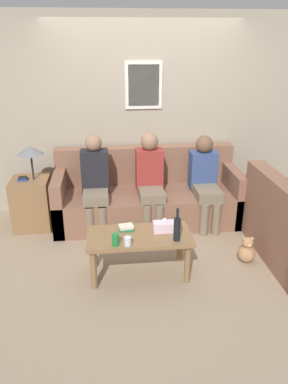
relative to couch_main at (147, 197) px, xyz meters
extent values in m
plane|color=gray|center=(0.00, -0.54, -0.31)|extent=(16.00, 16.00, 0.00)
cube|color=#9E937F|center=(0.00, 0.46, 0.99)|extent=(9.00, 0.06, 2.60)
cube|color=silver|center=(0.00, 0.42, 1.39)|extent=(0.48, 0.02, 0.60)
cube|color=beige|center=(0.00, 0.41, 1.39)|extent=(0.40, 0.01, 0.52)
cube|color=brown|center=(0.00, -0.06, -0.10)|extent=(2.39, 0.90, 0.41)
cube|color=brown|center=(0.00, 0.28, 0.36)|extent=(2.39, 0.20, 0.51)
cube|color=brown|center=(-1.13, -0.06, 0.04)|extent=(0.14, 0.90, 0.69)
cube|color=brown|center=(1.13, -0.06, 0.04)|extent=(0.14, 0.90, 0.69)
cube|color=brown|center=(1.25, -1.14, 0.36)|extent=(0.20, 1.35, 0.51)
cube|color=brown|center=(1.60, -0.53, 0.04)|extent=(0.90, 0.14, 0.69)
cube|color=olive|center=(-0.23, -1.28, 0.13)|extent=(1.04, 0.50, 0.04)
cylinder|color=olive|center=(-0.69, -1.47, -0.10)|extent=(0.06, 0.06, 0.42)
cylinder|color=olive|center=(0.23, -1.47, -0.10)|extent=(0.06, 0.06, 0.42)
cylinder|color=olive|center=(-0.69, -1.09, -0.10)|extent=(0.06, 0.06, 0.42)
cylinder|color=olive|center=(0.23, -1.09, -0.10)|extent=(0.06, 0.06, 0.42)
cube|color=olive|center=(-1.48, -0.08, 0.01)|extent=(0.46, 0.46, 0.65)
cylinder|color=#262628|center=(-1.43, -0.08, 0.51)|extent=(0.02, 0.02, 0.34)
cone|color=slate|center=(-1.43, -0.08, 0.71)|extent=(0.32, 0.32, 0.10)
cube|color=navy|center=(-1.55, -0.10, 0.35)|extent=(0.12, 0.09, 0.03)
cube|color=black|center=(-1.55, -0.10, 0.37)|extent=(0.11, 0.09, 0.02)
cylinder|color=black|center=(0.12, -1.43, 0.27)|extent=(0.07, 0.07, 0.24)
cylinder|color=black|center=(0.12, -1.43, 0.44)|extent=(0.03, 0.03, 0.10)
cylinder|color=silver|center=(-0.36, -1.47, 0.19)|extent=(0.07, 0.07, 0.09)
cube|color=#237547|center=(-0.35, -1.17, 0.16)|extent=(0.15, 0.12, 0.03)
cube|color=beige|center=(-0.35, -1.17, 0.19)|extent=(0.16, 0.13, 0.03)
cylinder|color=#197A38|center=(-0.47, -1.46, 0.21)|extent=(0.07, 0.07, 0.12)
cube|color=silver|center=(0.03, -1.23, 0.20)|extent=(0.23, 0.12, 0.10)
sphere|color=white|center=(0.03, -1.23, 0.27)|extent=(0.05, 0.05, 0.05)
cube|color=#756651|center=(-0.67, -0.28, 0.15)|extent=(0.31, 0.42, 0.14)
cylinder|color=#756651|center=(-0.75, -0.49, -0.10)|extent=(0.11, 0.11, 0.41)
cylinder|color=#756651|center=(-0.59, -0.49, -0.10)|extent=(0.11, 0.11, 0.41)
cube|color=black|center=(-0.67, -0.07, 0.42)|extent=(0.34, 0.22, 0.53)
sphere|color=#8C664C|center=(-0.67, -0.07, 0.77)|extent=(0.20, 0.20, 0.20)
cube|color=#756651|center=(0.02, -0.28, 0.15)|extent=(0.31, 0.44, 0.14)
cylinder|color=#756651|center=(-0.06, -0.50, -0.10)|extent=(0.11, 0.11, 0.41)
cylinder|color=#756651|center=(0.10, -0.50, -0.10)|extent=(0.11, 0.11, 0.41)
cube|color=maroon|center=(0.02, -0.06, 0.41)|extent=(0.34, 0.22, 0.52)
sphere|color=#8C664C|center=(0.02, -0.06, 0.77)|extent=(0.22, 0.22, 0.22)
cube|color=#756651|center=(0.72, -0.30, 0.15)|extent=(0.31, 0.48, 0.14)
cylinder|color=#756651|center=(0.64, -0.54, -0.10)|extent=(0.11, 0.11, 0.41)
cylinder|color=#756651|center=(0.80, -0.54, -0.10)|extent=(0.11, 0.11, 0.41)
cube|color=#33477A|center=(0.72, -0.06, 0.38)|extent=(0.34, 0.22, 0.46)
sphere|color=brown|center=(0.72, -0.06, 0.71)|extent=(0.22, 0.22, 0.22)
sphere|color=#A87A51|center=(0.95, -1.18, -0.22)|extent=(0.19, 0.19, 0.19)
sphere|color=#A87A51|center=(0.95, -1.18, -0.08)|extent=(0.12, 0.12, 0.12)
sphere|color=#A87A51|center=(0.91, -1.18, -0.03)|extent=(0.04, 0.04, 0.04)
sphere|color=#A87A51|center=(1.00, -1.18, -0.03)|extent=(0.04, 0.04, 0.04)
sphere|color=tan|center=(0.95, -1.23, -0.08)|extent=(0.05, 0.05, 0.05)
camera|label=1|loc=(-0.54, -4.54, 1.98)|focal=35.00mm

